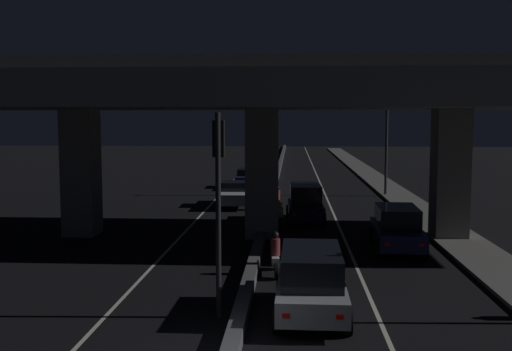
% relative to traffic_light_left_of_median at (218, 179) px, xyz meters
% --- Properties ---
extents(lane_line_left_inner, '(0.12, 126.00, 0.00)m').
position_rel_traffic_light_left_of_median_xyz_m(lane_line_left_inner, '(-3.02, 31.38, -3.66)').
color(lane_line_left_inner, beige).
rests_on(lane_line_left_inner, ground_plane).
extents(lane_line_right_inner, '(0.12, 126.00, 0.00)m').
position_rel_traffic_light_left_of_median_xyz_m(lane_line_right_inner, '(4.21, 31.38, -3.66)').
color(lane_line_right_inner, beige).
rests_on(lane_line_right_inner, ground_plane).
extents(median_divider, '(0.39, 126.00, 0.37)m').
position_rel_traffic_light_left_of_median_xyz_m(median_divider, '(0.60, 31.38, -3.48)').
color(median_divider, '#4C4C51').
rests_on(median_divider, ground_plane).
extents(sidewalk_right, '(2.23, 126.00, 0.13)m').
position_rel_traffic_light_left_of_median_xyz_m(sidewalk_right, '(9.04, 24.38, -3.60)').
color(sidewalk_right, '#5B5956').
rests_on(sidewalk_right, ground_plane).
extents(elevated_overpass, '(32.98, 9.72, 7.98)m').
position_rel_traffic_light_left_of_median_xyz_m(elevated_overpass, '(0.29, 10.83, 2.40)').
color(elevated_overpass, gray).
rests_on(elevated_overpass, ground_plane).
extents(traffic_light_left_of_median, '(0.30, 0.49, 5.39)m').
position_rel_traffic_light_left_of_median_xyz_m(traffic_light_left_of_median, '(0.00, 0.00, 0.00)').
color(traffic_light_left_of_median, black).
rests_on(traffic_light_left_of_median, ground_plane).
extents(street_lamp, '(2.44, 0.32, 8.76)m').
position_rel_traffic_light_left_of_median_xyz_m(street_lamp, '(7.91, 25.19, 1.48)').
color(street_lamp, '#2D2D30').
rests_on(street_lamp, ground_plane).
extents(car_silver_lead, '(1.97, 4.18, 1.76)m').
position_rel_traffic_light_left_of_median_xyz_m(car_silver_lead, '(2.43, 0.24, -2.72)').
color(car_silver_lead, gray).
rests_on(car_silver_lead, ground_plane).
extents(car_dark_blue_second, '(2.06, 4.41, 1.77)m').
position_rel_traffic_light_left_of_median_xyz_m(car_dark_blue_second, '(6.07, 8.24, -2.74)').
color(car_dark_blue_second, '#141938').
rests_on(car_dark_blue_second, ground_plane).
extents(car_dark_blue_third, '(1.98, 4.23, 1.90)m').
position_rel_traffic_light_left_of_median_xyz_m(car_dark_blue_third, '(2.59, 14.88, -2.66)').
color(car_dark_blue_third, '#141938').
rests_on(car_dark_blue_third, ground_plane).
extents(car_white_lead_oncoming, '(1.93, 4.70, 1.46)m').
position_rel_traffic_light_left_of_median_xyz_m(car_white_lead_oncoming, '(-1.51, 19.98, -2.92)').
color(car_white_lead_oncoming, silver).
rests_on(car_white_lead_oncoming, ground_plane).
extents(car_dark_blue_second_oncoming, '(2.03, 4.52, 1.43)m').
position_rel_traffic_light_left_of_median_xyz_m(car_dark_blue_second_oncoming, '(-1.41, 29.52, -2.91)').
color(car_dark_blue_second_oncoming, '#141938').
rests_on(car_dark_blue_second_oncoming, ground_plane).
extents(motorcycle_white_filtering_near, '(0.34, 1.83, 1.46)m').
position_rel_traffic_light_left_of_median_xyz_m(motorcycle_white_filtering_near, '(1.37, 4.36, -3.04)').
color(motorcycle_white_filtering_near, black).
rests_on(motorcycle_white_filtering_near, ground_plane).
extents(motorcycle_black_filtering_mid, '(0.34, 1.88, 1.36)m').
position_rel_traffic_light_left_of_median_xyz_m(motorcycle_black_filtering_mid, '(1.36, 12.27, -3.08)').
color(motorcycle_black_filtering_mid, black).
rests_on(motorcycle_black_filtering_mid, ground_plane).
extents(motorcycle_red_filtering_far, '(0.34, 1.81, 1.39)m').
position_rel_traffic_light_left_of_median_xyz_m(motorcycle_red_filtering_far, '(1.09, 18.43, -3.07)').
color(motorcycle_red_filtering_far, black).
rests_on(motorcycle_red_filtering_far, ground_plane).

